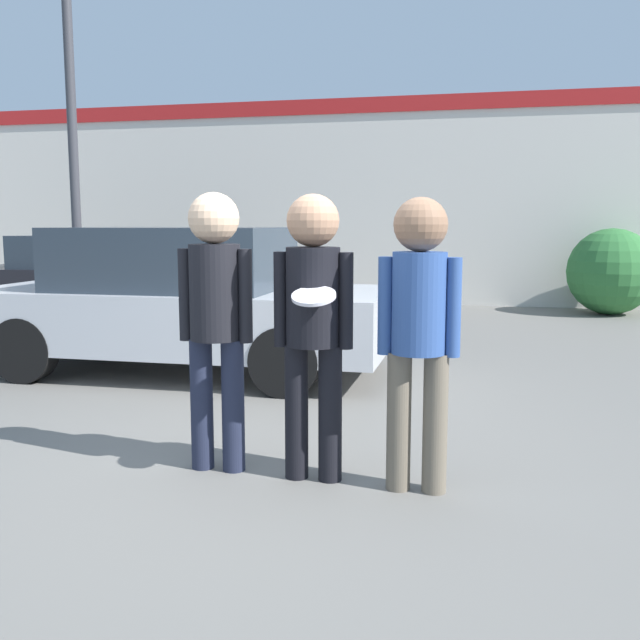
{
  "coord_description": "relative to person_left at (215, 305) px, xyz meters",
  "views": [
    {
      "loc": [
        1.38,
        -4.36,
        1.63
      ],
      "look_at": [
        0.36,
        0.13,
        1.01
      ],
      "focal_mm": 40.0,
      "sensor_mm": 36.0,
      "label": 1
    }
  ],
  "objects": [
    {
      "name": "parked_car_far",
      "position": [
        -4.54,
        6.46,
        -0.37
      ],
      "size": [
        4.51,
        1.87,
        1.43
      ],
      "color": "black",
      "rests_on": "ground"
    },
    {
      "name": "parked_car_near",
      "position": [
        -1.52,
        2.9,
        -0.32
      ],
      "size": [
        4.49,
        1.95,
        1.59
      ],
      "color": "#B7BABF",
      "rests_on": "ground"
    },
    {
      "name": "ground_plane",
      "position": [
        0.3,
        0.03,
        -1.11
      ],
      "size": [
        56.0,
        56.0,
        0.0
      ],
      "primitive_type": "plane",
      "color": "#66635E"
    },
    {
      "name": "person_left",
      "position": [
        0.0,
        0.0,
        0.0
      ],
      "size": [
        0.5,
        0.33,
        1.83
      ],
      "color": "#1E2338",
      "rests_on": "ground"
    },
    {
      "name": "storefront_building",
      "position": [
        0.3,
        10.19,
        0.98
      ],
      "size": [
        24.0,
        0.22,
        4.11
      ],
      "color": "silver",
      "rests_on": "ground"
    },
    {
      "name": "person_middle_with_frisbee",
      "position": [
        0.66,
        -0.04,
        -0.01
      ],
      "size": [
        0.51,
        0.55,
        1.81
      ],
      "color": "black",
      "rests_on": "ground"
    },
    {
      "name": "person_right",
      "position": [
        1.32,
        -0.1,
        -0.03
      ],
      "size": [
        0.49,
        0.32,
        1.79
      ],
      "color": "#665B4C",
      "rests_on": "ground"
    },
    {
      "name": "shrub",
      "position": [
        3.94,
        9.23,
        -0.33
      ],
      "size": [
        1.55,
        1.55,
        1.55
      ],
      "color": "#2D6B33",
      "rests_on": "ground"
    },
    {
      "name": "street_lamp",
      "position": [
        -3.24,
        3.93,
        2.76
      ],
      "size": [
        1.04,
        0.35,
        6.44
      ],
      "color": "#38383D",
      "rests_on": "ground"
    }
  ]
}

